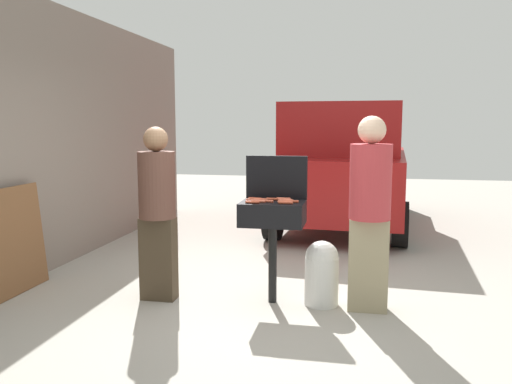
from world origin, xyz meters
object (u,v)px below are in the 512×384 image
(hot_dog_5, at_px, (285,200))
(hot_dog_8, at_px, (285,202))
(hot_dog_3, at_px, (273,199))
(hot_dog_4, at_px, (252,202))
(parked_minivan, at_px, (346,164))
(hot_dog_2, at_px, (286,203))
(hot_dog_1, at_px, (266,201))
(hot_dog_11, at_px, (255,199))
(propane_tank, at_px, (322,272))
(leaning_board, at_px, (15,240))
(person_left, at_px, (157,207))
(hot_dog_7, at_px, (287,201))
(bbq_grill, at_px, (273,217))
(hot_dog_12, at_px, (253,200))
(hot_dog_0, at_px, (261,199))
(person_right, at_px, (370,207))
(hot_dog_9, at_px, (292,202))
(hot_dog_6, at_px, (284,199))
(hot_dog_10, at_px, (258,201))

(hot_dog_5, xyz_separation_m, hot_dog_8, (0.02, -0.14, 0.00))
(hot_dog_3, height_order, hot_dog_4, same)
(parked_minivan, bearing_deg, hot_dog_2, 88.04)
(hot_dog_1, distance_m, hot_dog_11, 0.19)
(hot_dog_3, xyz_separation_m, propane_tank, (0.48, -0.07, -0.67))
(parked_minivan, bearing_deg, leaning_board, 57.71)
(hot_dog_4, height_order, hot_dog_5, same)
(person_left, bearing_deg, hot_dog_4, 5.37)
(leaning_board, bearing_deg, hot_dog_2, 2.09)
(hot_dog_5, bearing_deg, hot_dog_7, -67.81)
(hot_dog_4, distance_m, hot_dog_8, 0.30)
(hot_dog_3, distance_m, hot_dog_5, 0.12)
(bbq_grill, xyz_separation_m, parked_minivan, (0.56, 4.12, 0.20))
(leaning_board, bearing_deg, hot_dog_12, 4.98)
(hot_dog_0, distance_m, parked_minivan, 4.14)
(hot_dog_0, xyz_separation_m, person_right, (1.02, -0.08, -0.03))
(hot_dog_7, relative_size, hot_dog_9, 1.00)
(hot_dog_7, height_order, hot_dog_8, same)
(bbq_grill, distance_m, hot_dog_5, 0.20)
(hot_dog_3, height_order, person_right, person_right)
(hot_dog_1, bearing_deg, hot_dog_5, 33.71)
(hot_dog_2, distance_m, leaning_board, 2.77)
(person_right, bearing_deg, hot_dog_2, 22.65)
(hot_dog_6, relative_size, hot_dog_10, 1.00)
(hot_dog_1, bearing_deg, leaning_board, -176.27)
(hot_dog_5, height_order, propane_tank, hot_dog_5)
(hot_dog_8, height_order, hot_dog_12, same)
(hot_dog_7, bearing_deg, leaning_board, -175.39)
(propane_tank, bearing_deg, hot_dog_12, -177.42)
(hot_dog_0, height_order, hot_dog_3, same)
(hot_dog_12, xyz_separation_m, person_right, (1.08, -0.03, -0.03))
(hot_dog_6, height_order, hot_dog_9, same)
(hot_dog_0, distance_m, hot_dog_6, 0.23)
(hot_dog_12, relative_size, person_right, 0.07)
(hot_dog_8, relative_size, leaning_board, 0.12)
(person_left, height_order, parked_minivan, parked_minivan)
(leaning_board, bearing_deg, hot_dog_9, 3.83)
(hot_dog_0, distance_m, propane_tank, 0.89)
(hot_dog_4, relative_size, person_left, 0.08)
(hot_dog_2, bearing_deg, propane_tank, 22.96)
(hot_dog_2, relative_size, hot_dog_12, 1.00)
(hot_dog_7, relative_size, parked_minivan, 0.03)
(bbq_grill, relative_size, leaning_board, 0.90)
(hot_dog_1, height_order, hot_dog_3, same)
(hot_dog_11, bearing_deg, person_left, -167.71)
(hot_dog_7, xyz_separation_m, hot_dog_10, (-0.25, -0.08, 0.00))
(hot_dog_10, bearing_deg, hot_dog_4, -122.93)
(hot_dog_5, distance_m, hot_dog_12, 0.30)
(parked_minivan, bearing_deg, propane_tank, 92.42)
(hot_dog_9, bearing_deg, propane_tank, 10.55)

